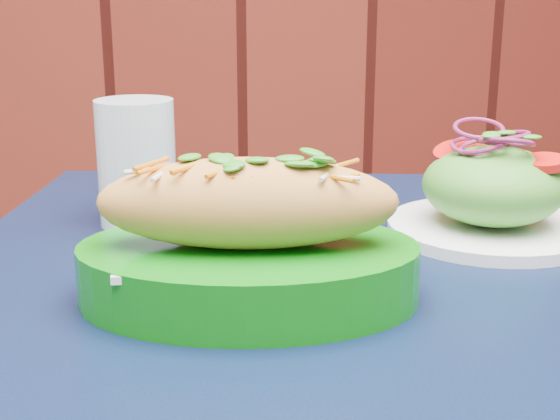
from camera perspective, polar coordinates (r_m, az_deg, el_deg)
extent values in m
cube|color=black|center=(0.67, 7.78, -6.42)|extent=(0.91, 0.91, 0.03)
cube|color=white|center=(0.61, -2.32, -2.94)|extent=(0.20, 0.12, 0.01)
ellipsoid|color=#E49948|center=(0.60, -2.36, 0.52)|extent=(0.24, 0.10, 0.07)
cylinder|color=white|center=(0.82, 15.10, -1.30)|extent=(0.21, 0.21, 0.01)
ellipsoid|color=#4C992D|center=(0.80, 15.33, 1.74)|extent=(0.14, 0.14, 0.08)
cylinder|color=red|center=(0.79, 18.79, 3.66)|extent=(0.04, 0.04, 0.01)
cylinder|color=red|center=(0.81, 12.63, 4.49)|extent=(0.04, 0.04, 0.01)
cylinder|color=red|center=(0.83, 14.48, 4.69)|extent=(0.04, 0.04, 0.01)
torus|color=#7D1B4C|center=(0.79, 15.56, 4.79)|extent=(0.05, 0.05, 0.00)
torus|color=#7D1B4C|center=(0.79, 15.58, 5.07)|extent=(0.05, 0.05, 0.00)
torus|color=#7D1B4C|center=(0.79, 15.60, 5.36)|extent=(0.05, 0.05, 0.00)
torus|color=#7D1B4C|center=(0.79, 15.62, 5.64)|extent=(0.05, 0.05, 0.00)
torus|color=#7D1B4C|center=(0.79, 15.64, 5.92)|extent=(0.05, 0.05, 0.00)
cylinder|color=silver|center=(0.82, -10.44, 3.43)|extent=(0.08, 0.08, 0.13)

